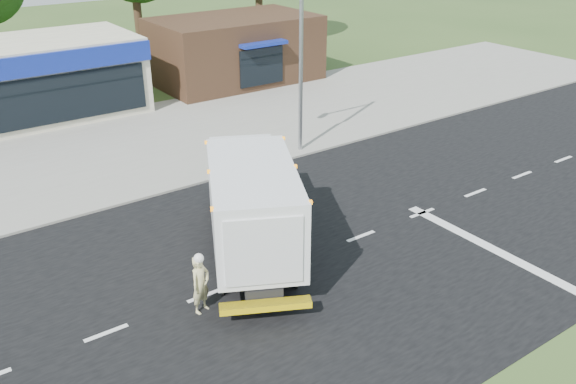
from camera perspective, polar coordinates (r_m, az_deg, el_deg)
name	(u,v)px	position (r m, az deg, el deg)	size (l,w,h in m)	color
ground	(361,237)	(21.10, 6.83, -4.17)	(120.00, 120.00, 0.00)	#385123
road_asphalt	(361,236)	(21.10, 6.83, -4.15)	(60.00, 14.00, 0.02)	black
sidewalk	(237,160)	(27.04, -4.75, 2.96)	(60.00, 2.40, 0.12)	gray
parking_apron	(179,126)	(31.88, -10.15, 6.09)	(60.00, 9.00, 0.02)	gray
lane_markings	(417,241)	(21.12, 12.02, -4.49)	(55.20, 7.00, 0.01)	silver
ems_box_truck	(251,200)	(19.06, -3.49, -0.73)	(5.56, 7.96, 3.42)	black
emergency_worker	(200,283)	(17.08, -8.19, -8.46)	(0.74, 0.61, 1.85)	#CDC388
brown_storefront	(235,49)	(39.60, -4.96, 13.16)	(10.00, 6.70, 4.00)	#382316
traffic_signal_pole	(289,46)	(26.34, 0.07, 13.53)	(3.51, 0.25, 8.00)	gray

